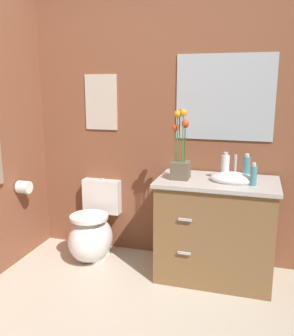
{
  "coord_description": "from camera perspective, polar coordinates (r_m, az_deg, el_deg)",
  "views": [
    {
      "loc": [
        0.69,
        -1.66,
        1.56
      ],
      "look_at": [
        -0.14,
        1.13,
        0.9
      ],
      "focal_mm": 39.44,
      "sensor_mm": 36.0,
      "label": 1
    }
  ],
  "objects": [
    {
      "name": "hand_wash_bottle",
      "position": [
        2.93,
        15.11,
        -0.09
      ],
      "size": [
        0.05,
        0.05,
        0.22
      ],
      "color": "teal",
      "rests_on": "vanity_cabinet"
    },
    {
      "name": "toilet",
      "position": [
        3.43,
        -8.38,
        -9.82
      ],
      "size": [
        0.38,
        0.59,
        0.69
      ],
      "color": "white",
      "rests_on": "ground_plane"
    },
    {
      "name": "toilet_paper_roll",
      "position": [
        3.4,
        -18.47,
        -2.82
      ],
      "size": [
        0.11,
        0.11,
        0.11
      ],
      "primitive_type": "cylinder",
      "rotation": [
        0.0,
        1.57,
        0.0
      ],
      "color": "white"
    },
    {
      "name": "soap_bottle",
      "position": [
        2.83,
        16.14,
        -1.08
      ],
      "size": [
        0.05,
        0.05,
        0.17
      ],
      "color": "teal",
      "rests_on": "vanity_cabinet"
    },
    {
      "name": "lotion_bottle",
      "position": [
        2.95,
        11.98,
        0.16
      ],
      "size": [
        0.06,
        0.06,
        0.22
      ],
      "color": "white",
      "rests_on": "vanity_cabinet"
    },
    {
      "name": "vanity_cabinet",
      "position": [
        3.06,
        10.59,
        -9.1
      ],
      "size": [
        0.94,
        0.56,
        1.0
      ],
      "color": "brown",
      "rests_on": "ground_plane"
    },
    {
      "name": "flower_vase",
      "position": [
        2.9,
        5.22,
        1.89
      ],
      "size": [
        0.14,
        0.14,
        0.55
      ],
      "color": "brown",
      "rests_on": "vanity_cabinet"
    },
    {
      "name": "wall_poster",
      "position": [
        3.42,
        -7.11,
        10.04
      ],
      "size": [
        0.31,
        0.01,
        0.49
      ],
      "primitive_type": "cube",
      "color": "beige"
    },
    {
      "name": "wall_mirror",
      "position": [
        3.14,
        11.9,
        10.61
      ],
      "size": [
        0.8,
        0.01,
        0.7
      ],
      "primitive_type": "cube",
      "color": "#B2BCC6"
    },
    {
      "name": "wall_back",
      "position": [
        3.21,
        7.75,
        7.23
      ],
      "size": [
        4.02,
        0.05,
        2.5
      ],
      "primitive_type": "cube",
      "color": "brown",
      "rests_on": "ground_plane"
    }
  ]
}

